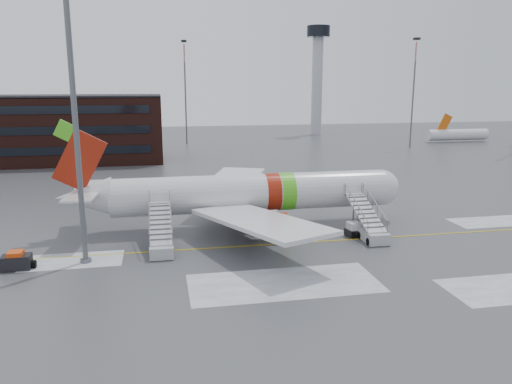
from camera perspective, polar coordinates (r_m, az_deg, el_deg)
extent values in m
plane|color=#494C4F|center=(47.93, 7.27, -5.25)|extent=(260.00, 260.00, 0.00)
cylinder|color=silver|center=(50.71, -0.43, -0.08)|extent=(28.00, 3.80, 3.80)
sphere|color=silver|center=(54.98, 14.06, 0.52)|extent=(3.80, 3.80, 3.80)
cube|color=black|center=(55.33, 15.07, 1.07)|extent=(1.09, 1.60, 0.97)
cone|color=silver|center=(50.37, -19.10, -0.56)|extent=(5.20, 3.72, 3.72)
cube|color=maroon|center=(49.75, -19.50, 3.42)|extent=(5.27, 0.30, 6.09)
cube|color=#50C51F|center=(49.61, -20.99, 6.55)|extent=(2.16, 0.26, 2.16)
cube|color=silver|center=(52.73, -18.56, 0.75)|extent=(3.07, 4.85, 0.18)
cube|color=silver|center=(47.69, -19.33, -0.47)|extent=(3.07, 4.85, 0.18)
cube|color=silver|center=(58.89, -2.91, 1.05)|extent=(10.72, 15.97, 1.13)
cube|color=silver|center=(42.57, 0.35, -3.33)|extent=(10.72, 15.97, 1.13)
cylinder|color=silver|center=(56.22, -0.90, -0.89)|extent=(3.40, 2.10, 2.10)
cylinder|color=silver|center=(46.35, 1.37, -3.76)|extent=(3.40, 2.10, 2.10)
cylinder|color=#595B60|center=(54.75, 12.02, -2.22)|extent=(0.20, 0.20, 1.80)
cylinder|color=black|center=(54.86, 12.00, -2.68)|extent=(0.90, 0.56, 0.90)
cylinder|color=black|center=(53.65, -1.43, -2.75)|extent=(0.90, 0.56, 0.90)
cylinder|color=black|center=(49.10, -0.48, -4.17)|extent=(0.90, 0.56, 0.90)
cube|color=#A4A7AB|center=(47.67, 13.28, -4.89)|extent=(2.00, 3.20, 1.00)
cube|color=#A4A7AB|center=(49.06, 12.38, -2.33)|extent=(1.90, 5.87, 2.52)
cube|color=#A4A7AB|center=(51.75, 11.00, -0.17)|extent=(1.90, 1.40, 0.15)
cylinder|color=#595B60|center=(51.78, 11.09, -2.10)|extent=(0.16, 0.16, 3.40)
cylinder|color=black|center=(46.50, 12.76, -5.56)|extent=(0.25, 0.70, 0.70)
cylinder|color=black|center=(48.96, 13.76, -4.71)|extent=(0.25, 0.70, 0.70)
cube|color=#A6A8AD|center=(43.64, -10.75, -6.39)|extent=(2.00, 3.20, 1.00)
cube|color=#A6A8AD|center=(45.15, -10.86, -3.53)|extent=(1.90, 5.87, 2.52)
cube|color=#A6A8AD|center=(48.06, -10.95, -1.12)|extent=(1.90, 1.40, 0.15)
cylinder|color=#595B60|center=(48.09, -10.86, -3.20)|extent=(0.16, 0.16, 3.40)
cylinder|color=black|center=(42.77, -11.94, -7.12)|extent=(0.25, 0.70, 0.70)
cylinder|color=black|center=(44.65, -9.59, -6.18)|extent=(0.25, 0.70, 0.70)
cube|color=black|center=(49.20, 11.58, -4.48)|extent=(2.52, 1.54, 0.60)
cube|color=silver|center=(48.83, 11.17, -3.86)|extent=(1.32, 1.32, 0.77)
cube|color=black|center=(48.75, 11.18, -3.52)|extent=(1.14, 1.22, 0.13)
cylinder|color=black|center=(48.33, 11.03, -4.87)|extent=(0.32, 0.62, 0.60)
cylinder|color=black|center=(49.14, 12.78, -4.66)|extent=(0.32, 0.62, 0.60)
cylinder|color=black|center=(49.33, 10.37, -4.49)|extent=(0.32, 0.62, 0.60)
cylinder|color=black|center=(50.13, 12.09, -4.29)|extent=(0.32, 0.62, 0.60)
cube|color=black|center=(43.96, -25.70, -7.22)|extent=(2.21, 1.35, 1.09)
cube|color=#DB400C|center=(43.76, -25.78, -6.41)|extent=(1.11, 1.22, 0.44)
cylinder|color=black|center=(44.28, -26.77, -7.56)|extent=(1.10, 0.67, 0.66)
cylinder|color=black|center=(43.82, -24.55, -7.55)|extent=(1.10, 0.67, 0.66)
cylinder|color=#595B60|center=(41.40, -19.91, 7.03)|extent=(0.44, 0.44, 22.18)
cylinder|color=#595B60|center=(43.65, -18.86, -7.40)|extent=(0.90, 0.90, 0.30)
cylinder|color=#B2B5BA|center=(145.35, 6.99, 12.06)|extent=(3.00, 3.00, 28.00)
cylinder|color=black|center=(146.03, 7.14, 17.76)|extent=(6.40, 6.40, 3.00)
cylinder|color=#595B60|center=(119.68, 17.45, 9.46)|extent=(0.36, 0.36, 19.20)
cylinder|color=#CC7272|center=(119.77, 17.81, 14.96)|extent=(0.32, 0.32, 4.32)
cube|color=black|center=(119.97, 17.90, 16.33)|extent=(1.20, 1.20, 0.50)
cylinder|color=#595B60|center=(121.61, -8.04, 9.93)|extent=(0.36, 0.36, 19.20)
cylinder|color=#CC7272|center=(121.70, -8.20, 15.35)|extent=(0.32, 0.32, 4.32)
cube|color=black|center=(121.89, -8.25, 16.70)|extent=(1.20, 1.20, 0.50)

